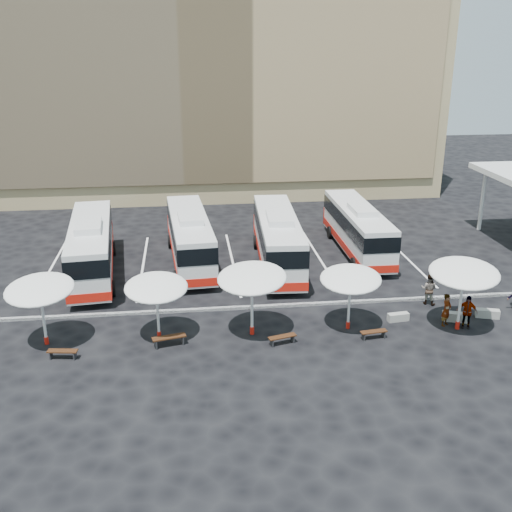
{
  "coord_description": "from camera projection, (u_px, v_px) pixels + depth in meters",
  "views": [
    {
      "loc": [
        -2.93,
        -29.87,
        14.3
      ],
      "look_at": [
        1.0,
        3.0,
        2.2
      ],
      "focal_mm": 42.0,
      "sensor_mm": 36.0,
      "label": 1
    }
  ],
  "objects": [
    {
      "name": "sunshade_1",
      "position": [
        156.0,
        288.0,
        29.33
      ],
      "size": [
        3.43,
        3.47,
        3.26
      ],
      "rotation": [
        0.0,
        0.0,
        0.11
      ],
      "color": "silver",
      "rests_on": "ground"
    },
    {
      "name": "wood_bench_1",
      "position": [
        169.0,
        339.0,
        29.39
      ],
      "size": [
        1.71,
        0.8,
        0.51
      ],
      "rotation": [
        0.0,
        0.0,
        0.23
      ],
      "color": "black",
      "rests_on": "ground"
    },
    {
      "name": "passenger_0",
      "position": [
        447.0,
        310.0,
        31.34
      ],
      "size": [
        0.77,
        0.74,
        1.77
      ],
      "primitive_type": "imported",
      "rotation": [
        0.0,
        0.0,
        0.7
      ],
      "color": "black",
      "rests_on": "ground"
    },
    {
      "name": "passenger_1",
      "position": [
        429.0,
        289.0,
        33.84
      ],
      "size": [
        1.12,
        1.06,
        1.82
      ],
      "primitive_type": "imported",
      "rotation": [
        0.0,
        0.0,
        2.55
      ],
      "color": "black",
      "rests_on": "ground"
    },
    {
      "name": "conc_bench_1",
      "position": [
        455.0,
        317.0,
        32.02
      ],
      "size": [
        1.37,
        0.83,
        0.49
      ],
      "primitive_type": "cube",
      "rotation": [
        0.0,
        0.0,
        -0.33
      ],
      "color": "gray",
      "rests_on": "ground"
    },
    {
      "name": "sunshade_3",
      "position": [
        351.0,
        279.0,
        30.36
      ],
      "size": [
        3.98,
        4.0,
        3.27
      ],
      "rotation": [
        0.0,
        0.0,
        -0.33
      ],
      "color": "silver",
      "rests_on": "ground"
    },
    {
      "name": "sunshade_0",
      "position": [
        40.0,
        290.0,
        28.69
      ],
      "size": [
        3.67,
        3.71,
        3.45
      ],
      "rotation": [
        0.0,
        0.0,
        -0.12
      ],
      "color": "silver",
      "rests_on": "ground"
    },
    {
      "name": "wood_bench_2",
      "position": [
        282.0,
        338.0,
        29.58
      ],
      "size": [
        1.47,
        0.74,
        0.44
      ],
      "rotation": [
        0.0,
        0.0,
        0.27
      ],
      "color": "black",
      "rests_on": "ground"
    },
    {
      "name": "bus_2",
      "position": [
        278.0,
        238.0,
        39.43
      ],
      "size": [
        3.21,
        11.84,
        3.72
      ],
      "rotation": [
        0.0,
        0.0,
        -0.06
      ],
      "color": "silver",
      "rests_on": "ground"
    },
    {
      "name": "bus_0",
      "position": [
        91.0,
        246.0,
        37.88
      ],
      "size": [
        3.59,
        11.88,
        3.71
      ],
      "rotation": [
        0.0,
        0.0,
        0.1
      ],
      "color": "silver",
      "rests_on": "ground"
    },
    {
      "name": "sandstone_building",
      "position": [
        211.0,
        56.0,
        58.48
      ],
      "size": [
        42.0,
        18.25,
        29.6
      ],
      "color": "tan",
      "rests_on": "ground"
    },
    {
      "name": "bus_1",
      "position": [
        190.0,
        236.0,
        39.86
      ],
      "size": [
        3.22,
        11.49,
        3.6
      ],
      "rotation": [
        0.0,
        0.0,
        0.07
      ],
      "color": "silver",
      "rests_on": "ground"
    },
    {
      "name": "conc_bench_2",
      "position": [
        487.0,
        313.0,
        32.44
      ],
      "size": [
        1.3,
        0.76,
        0.46
      ],
      "primitive_type": "cube",
      "rotation": [
        0.0,
        0.0,
        -0.3
      ],
      "color": "gray",
      "rests_on": "ground"
    },
    {
      "name": "conc_bench_0",
      "position": [
        398.0,
        317.0,
        32.06
      ],
      "size": [
        1.17,
        0.51,
        0.43
      ],
      "primitive_type": "cube",
      "rotation": [
        0.0,
        0.0,
        0.12
      ],
      "color": "gray",
      "rests_on": "ground"
    },
    {
      "name": "ground",
      "position": [
        244.0,
        312.0,
        33.09
      ],
      "size": [
        120.0,
        120.0,
        0.0
      ],
      "primitive_type": "plane",
      "color": "black",
      "rests_on": "ground"
    },
    {
      "name": "curb_divider",
      "position": [
        244.0,
        307.0,
        33.53
      ],
      "size": [
        34.0,
        0.25,
        0.15
      ],
      "primitive_type": "cube",
      "color": "black",
      "rests_on": "ground"
    },
    {
      "name": "passenger_2",
      "position": [
        467.0,
        312.0,
        31.08
      ],
      "size": [
        1.15,
        0.84,
        1.81
      ],
      "primitive_type": "imported",
      "rotation": [
        0.0,
        0.0,
        -0.42
      ],
      "color": "black",
      "rests_on": "ground"
    },
    {
      "name": "bay_lines",
      "position": [
        233.0,
        262.0,
        40.55
      ],
      "size": [
        24.15,
        12.0,
        0.01
      ],
      "color": "white",
      "rests_on": "ground"
    },
    {
      "name": "bus_3",
      "position": [
        357.0,
        227.0,
        41.9
      ],
      "size": [
        2.67,
        11.15,
        3.53
      ],
      "rotation": [
        0.0,
        0.0,
        -0.01
      ],
      "color": "silver",
      "rests_on": "ground"
    },
    {
      "name": "wood_bench_3",
      "position": [
        374.0,
        333.0,
        30.12
      ],
      "size": [
        1.4,
        0.53,
        0.42
      ],
      "rotation": [
        0.0,
        0.0,
        0.12
      ],
      "color": "black",
      "rests_on": "ground"
    },
    {
      "name": "wood_bench_0",
      "position": [
        63.0,
        352.0,
        28.23
      ],
      "size": [
        1.46,
        0.57,
        0.44
      ],
      "rotation": [
        0.0,
        0.0,
        -0.14
      ],
      "color": "black",
      "rests_on": "ground"
    },
    {
      "name": "sunshade_2",
      "position": [
        252.0,
        278.0,
        29.64
      ],
      "size": [
        4.6,
        4.62,
        3.64
      ],
      "rotation": [
        0.0,
        0.0,
        -0.42
      ],
      "color": "silver",
      "rests_on": "ground"
    },
    {
      "name": "sunshade_4",
      "position": [
        464.0,
        273.0,
        30.18
      ],
      "size": [
        4.5,
        4.52,
        3.67
      ],
      "rotation": [
        0.0,
        0.0,
        -0.35
      ],
      "color": "silver",
      "rests_on": "ground"
    }
  ]
}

